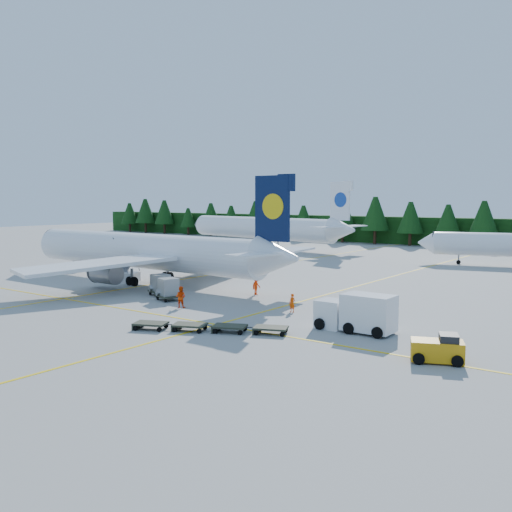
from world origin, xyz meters
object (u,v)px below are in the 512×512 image
Objects in this scene: airstairs at (120,274)px; service_truck at (355,312)px; airliner_navy at (137,251)px; baggage_tug at (438,349)px.

service_truck is (34.54, -6.87, 0.55)m from airstairs.
service_truck is (33.14, -8.36, -2.24)m from airliner_navy.
service_truck is at bearing -34.51° from airstairs.
airstairs is 43.79m from baggage_tug.
airliner_navy is 12.05× the size of baggage_tug.
airliner_navy is 3.46m from airstairs.
airliner_navy is at bearing 23.59° from airstairs.
service_truck is at bearing -13.24° from airliner_navy.
service_truck is at bearing 127.89° from baggage_tug.
airliner_navy reaches higher than airstairs.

